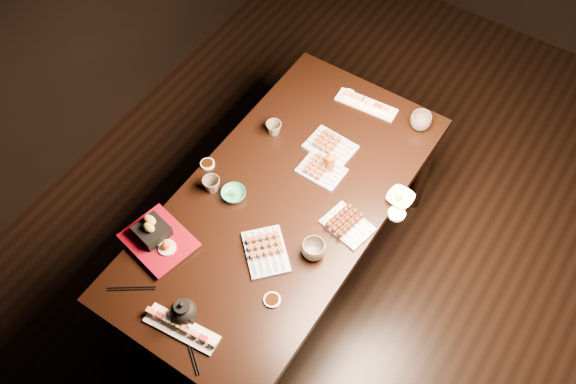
% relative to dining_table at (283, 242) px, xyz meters
% --- Properties ---
extents(ground, '(5.00, 5.00, 0.00)m').
position_rel_dining_table_xyz_m(ground, '(0.44, 0.14, -0.38)').
color(ground, black).
rests_on(ground, ground).
extents(dining_table, '(1.39, 1.98, 0.75)m').
position_rel_dining_table_xyz_m(dining_table, '(0.00, 0.00, 0.00)').
color(dining_table, black).
rests_on(dining_table, ground).
extents(sushi_platter_near, '(0.34, 0.13, 0.04)m').
position_rel_dining_table_xyz_m(sushi_platter_near, '(0.01, -0.76, 0.40)').
color(sushi_platter_near, white).
rests_on(sushi_platter_near, dining_table).
extents(sushi_platter_far, '(0.33, 0.12, 0.04)m').
position_rel_dining_table_xyz_m(sushi_platter_far, '(0.03, 0.75, 0.39)').
color(sushi_platter_far, white).
rests_on(sushi_platter_far, dining_table).
extents(yakitori_plate_center, '(0.22, 0.16, 0.05)m').
position_rel_dining_table_xyz_m(yakitori_plate_center, '(0.06, 0.25, 0.40)').
color(yakitori_plate_center, '#828EB6').
rests_on(yakitori_plate_center, dining_table).
extents(yakitori_plate_right, '(0.30, 0.29, 0.06)m').
position_rel_dining_table_xyz_m(yakitori_plate_right, '(0.09, -0.27, 0.41)').
color(yakitori_plate_right, '#828EB6').
rests_on(yakitori_plate_right, dining_table).
extents(yakitori_plate_left, '(0.24, 0.18, 0.06)m').
position_rel_dining_table_xyz_m(yakitori_plate_left, '(0.02, 0.40, 0.40)').
color(yakitori_plate_left, '#828EB6').
rests_on(yakitori_plate_left, dining_table).
extents(tsukune_plate, '(0.24, 0.20, 0.06)m').
position_rel_dining_table_xyz_m(tsukune_plate, '(0.33, 0.05, 0.40)').
color(tsukune_plate, '#828EB6').
rests_on(tsukune_plate, dining_table).
extents(edamame_bowl_green, '(0.16, 0.16, 0.04)m').
position_rel_dining_table_xyz_m(edamame_bowl_green, '(-0.21, -0.10, 0.39)').
color(edamame_bowl_green, teal).
rests_on(edamame_bowl_green, dining_table).
extents(edamame_bowl_cream, '(0.13, 0.13, 0.03)m').
position_rel_dining_table_xyz_m(edamame_bowl_cream, '(0.46, 0.32, 0.39)').
color(edamame_bowl_cream, beige).
rests_on(edamame_bowl_cream, dining_table).
extents(tempura_tray, '(0.35, 0.30, 0.11)m').
position_rel_dining_table_xyz_m(tempura_tray, '(-0.34, -0.49, 0.43)').
color(tempura_tray, black).
rests_on(tempura_tray, dining_table).
extents(teacup_near_left, '(0.11, 0.11, 0.08)m').
position_rel_dining_table_xyz_m(teacup_near_left, '(-0.32, -0.13, 0.41)').
color(teacup_near_left, brown).
rests_on(teacup_near_left, dining_table).
extents(teacup_mid_right, '(0.15, 0.15, 0.09)m').
position_rel_dining_table_xyz_m(teacup_mid_right, '(0.27, -0.16, 0.42)').
color(teacup_mid_right, brown).
rests_on(teacup_mid_right, dining_table).
extents(teacup_far_left, '(0.10, 0.10, 0.07)m').
position_rel_dining_table_xyz_m(teacup_far_left, '(-0.27, 0.32, 0.41)').
color(teacup_far_left, brown).
rests_on(teacup_far_left, dining_table).
extents(teacup_far_right, '(0.14, 0.14, 0.09)m').
position_rel_dining_table_xyz_m(teacup_far_right, '(0.33, 0.77, 0.42)').
color(teacup_far_right, brown).
rests_on(teacup_far_right, dining_table).
extents(teapot, '(0.17, 0.17, 0.11)m').
position_rel_dining_table_xyz_m(teapot, '(-0.02, -0.70, 0.43)').
color(teapot, black).
rests_on(teapot, dining_table).
extents(condiment_bottle, '(0.06, 0.06, 0.14)m').
position_rel_dining_table_xyz_m(condiment_bottle, '(0.09, 0.28, 0.45)').
color(condiment_bottle, '#65350D').
rests_on(condiment_bottle, dining_table).
extents(sauce_dish_west, '(0.08, 0.08, 0.01)m').
position_rel_dining_table_xyz_m(sauce_dish_west, '(-0.42, -0.02, 0.38)').
color(sauce_dish_west, white).
rests_on(sauce_dish_west, dining_table).
extents(sauce_dish_east, '(0.09, 0.09, 0.01)m').
position_rel_dining_table_xyz_m(sauce_dish_east, '(0.48, 0.23, 0.38)').
color(sauce_dish_east, white).
rests_on(sauce_dish_east, dining_table).
extents(sauce_dish_se, '(0.10, 0.10, 0.01)m').
position_rel_dining_table_xyz_m(sauce_dish_se, '(0.25, -0.44, 0.38)').
color(sauce_dish_se, white).
rests_on(sauce_dish_se, dining_table).
extents(sauce_dish_nw, '(0.08, 0.08, 0.01)m').
position_rel_dining_table_xyz_m(sauce_dish_nw, '(-0.08, 0.75, 0.38)').
color(sauce_dish_nw, white).
rests_on(sauce_dish_nw, dining_table).
extents(chopsticks_near, '(0.18, 0.13, 0.01)m').
position_rel_dining_table_xyz_m(chopsticks_near, '(-0.29, -0.73, 0.38)').
color(chopsticks_near, black).
rests_on(chopsticks_near, dining_table).
extents(chopsticks_se, '(0.17, 0.14, 0.01)m').
position_rel_dining_table_xyz_m(chopsticks_se, '(0.10, -0.81, 0.38)').
color(chopsticks_se, black).
rests_on(chopsticks_se, dining_table).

